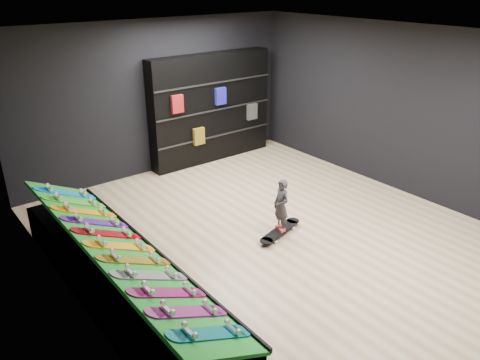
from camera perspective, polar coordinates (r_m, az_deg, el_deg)
floor at (r=7.39m, az=4.04°, el=-6.64°), size 6.00×7.00×0.01m
ceiling at (r=6.42m, az=4.83°, el=17.12°), size 6.00×7.00×0.01m
wall_back at (r=9.53m, az=-10.06°, el=9.84°), size 6.00×0.02×3.00m
wall_left at (r=5.36m, az=-20.15°, el=-2.42°), size 0.02×7.00×3.00m
wall_right at (r=8.98m, az=18.89°, el=8.08°), size 0.02×7.00×3.00m
display_rack at (r=6.11m, az=-14.45°, el=-11.89°), size 0.90×4.50×0.50m
turf_ramp at (r=5.87m, az=-14.46°, el=-8.07°), size 0.92×4.50×0.46m
back_shelving at (r=10.05m, az=-3.55°, el=8.74°), size 2.84×0.33×2.27m
floor_skateboard at (r=7.37m, az=4.91°, el=-6.33°), size 1.00×0.47×0.09m
child at (r=7.23m, az=4.99°, el=-4.31°), size 0.16×0.21×0.51m
display_board_0 at (r=4.49m, az=-3.64°, el=-18.16°), size 0.93×0.22×0.50m
display_board_1 at (r=4.73m, az=-6.36°, el=-15.66°), size 0.93×0.22×0.50m
display_board_2 at (r=5.00m, az=-8.75°, el=-13.40°), size 0.93×0.22×0.50m
display_board_3 at (r=5.27m, az=-10.85°, el=-11.34°), size 0.93×0.22×0.50m
display_board_4 at (r=5.56m, az=-12.72°, el=-9.48°), size 0.93×0.22×0.50m
display_board_5 at (r=5.86m, az=-14.37°, el=-7.81°), size 0.93×0.22×0.50m
display_board_6 at (r=6.17m, az=-15.86°, el=-6.29°), size 0.93×0.22×0.50m
display_board_7 at (r=6.49m, az=-17.19°, el=-4.91°), size 0.93×0.22×0.50m
display_board_8 at (r=6.81m, az=-18.40°, el=-3.66°), size 0.93×0.22×0.50m
display_board_9 at (r=7.14m, az=-19.49°, el=-2.52°), size 0.93×0.22×0.50m
display_board_10 at (r=7.47m, az=-20.48°, el=-1.48°), size 0.93×0.22×0.50m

